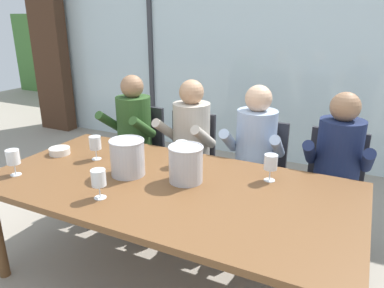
{
  "coord_description": "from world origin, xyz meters",
  "views": [
    {
      "loc": [
        1.04,
        -1.77,
        1.7
      ],
      "look_at": [
        0.0,
        0.35,
        0.88
      ],
      "focal_mm": 33.87,
      "sensor_mm": 36.0,
      "label": 1
    }
  ],
  "objects_px": {
    "ice_bucket_primary": "(127,157)",
    "wine_glass_by_right_taster": "(95,144)",
    "tasting_bowl": "(60,151)",
    "person_navy_polo": "(337,165)",
    "chair_left_of_center": "(189,155)",
    "dining_table": "(167,192)",
    "chair_center": "(258,167)",
    "wine_glass_near_bucket": "(182,149)",
    "wine_glass_by_left_taster": "(271,163)",
    "person_pale_blue_shirt": "(253,152)",
    "chair_near_curtain": "(140,145)",
    "chair_right_of_center": "(332,180)",
    "wine_glass_center_pour": "(13,158)",
    "wine_glass_spare_empty": "(99,179)",
    "person_olive_shirt": "(129,132)",
    "person_beige_jumper": "(187,141)",
    "ice_bucket_secondary": "(186,163)"
  },
  "relations": [
    {
      "from": "ice_bucket_primary",
      "to": "wine_glass_by_right_taster",
      "type": "distance_m",
      "value": 0.39
    },
    {
      "from": "tasting_bowl",
      "to": "person_navy_polo",
      "type": "bearing_deg",
      "value": 21.7
    },
    {
      "from": "chair_left_of_center",
      "to": "dining_table",
      "type": "bearing_deg",
      "value": -71.92
    },
    {
      "from": "chair_center",
      "to": "wine_glass_near_bucket",
      "type": "relative_size",
      "value": 5.16
    },
    {
      "from": "wine_glass_by_left_taster",
      "to": "wine_glass_near_bucket",
      "type": "bearing_deg",
      "value": -178.55
    },
    {
      "from": "chair_left_of_center",
      "to": "wine_glass_near_bucket",
      "type": "xyz_separation_m",
      "value": [
        0.27,
        -0.65,
        0.32
      ]
    },
    {
      "from": "person_pale_blue_shirt",
      "to": "wine_glass_near_bucket",
      "type": "distance_m",
      "value": 0.66
    },
    {
      "from": "dining_table",
      "to": "chair_near_curtain",
      "type": "bearing_deg",
      "value": 131.8
    },
    {
      "from": "chair_left_of_center",
      "to": "person_navy_polo",
      "type": "distance_m",
      "value": 1.26
    },
    {
      "from": "chair_center",
      "to": "person_navy_polo",
      "type": "xyz_separation_m",
      "value": [
        0.61,
        -0.13,
        0.17
      ]
    },
    {
      "from": "chair_right_of_center",
      "to": "wine_glass_center_pour",
      "type": "relative_size",
      "value": 5.16
    },
    {
      "from": "chair_center",
      "to": "person_pale_blue_shirt",
      "type": "distance_m",
      "value": 0.22
    },
    {
      "from": "chair_right_of_center",
      "to": "chair_left_of_center",
      "type": "bearing_deg",
      "value": -174.46
    },
    {
      "from": "wine_glass_near_bucket",
      "to": "wine_glass_spare_empty",
      "type": "bearing_deg",
      "value": -106.47
    },
    {
      "from": "person_olive_shirt",
      "to": "wine_glass_spare_empty",
      "type": "bearing_deg",
      "value": -59.01
    },
    {
      "from": "chair_right_of_center",
      "to": "tasting_bowl",
      "type": "xyz_separation_m",
      "value": [
        -1.87,
        -0.87,
        0.22
      ]
    },
    {
      "from": "chair_near_curtain",
      "to": "person_beige_jumper",
      "type": "relative_size",
      "value": 0.74
    },
    {
      "from": "wine_glass_near_bucket",
      "to": "wine_glass_center_pour",
      "type": "xyz_separation_m",
      "value": [
        -0.9,
        -0.63,
        0.0
      ]
    },
    {
      "from": "chair_near_curtain",
      "to": "ice_bucket_primary",
      "type": "bearing_deg",
      "value": -55.56
    },
    {
      "from": "chair_left_of_center",
      "to": "person_pale_blue_shirt",
      "type": "relative_size",
      "value": 0.74
    },
    {
      "from": "person_beige_jumper",
      "to": "wine_glass_by_right_taster",
      "type": "distance_m",
      "value": 0.82
    },
    {
      "from": "dining_table",
      "to": "wine_glass_by_right_taster",
      "type": "xyz_separation_m",
      "value": [
        -0.67,
        0.13,
        0.18
      ]
    },
    {
      "from": "person_beige_jumper",
      "to": "tasting_bowl",
      "type": "height_order",
      "value": "person_beige_jumper"
    },
    {
      "from": "dining_table",
      "to": "chair_right_of_center",
      "type": "height_order",
      "value": "chair_right_of_center"
    },
    {
      "from": "chair_center",
      "to": "person_navy_polo",
      "type": "bearing_deg",
      "value": -10.87
    },
    {
      "from": "chair_center",
      "to": "ice_bucket_secondary",
      "type": "distance_m",
      "value": 0.97
    },
    {
      "from": "wine_glass_near_bucket",
      "to": "chair_left_of_center",
      "type": "bearing_deg",
      "value": 112.89
    },
    {
      "from": "chair_left_of_center",
      "to": "chair_center",
      "type": "xyz_separation_m",
      "value": [
        0.64,
        0.01,
        0.0
      ]
    },
    {
      "from": "person_beige_jumper",
      "to": "wine_glass_near_bucket",
      "type": "bearing_deg",
      "value": -60.94
    },
    {
      "from": "dining_table",
      "to": "chair_left_of_center",
      "type": "xyz_separation_m",
      "value": [
        -0.33,
        0.96,
        -0.14
      ]
    },
    {
      "from": "person_navy_polo",
      "to": "ice_bucket_primary",
      "type": "distance_m",
      "value": 1.48
    },
    {
      "from": "chair_center",
      "to": "wine_glass_center_pour",
      "type": "xyz_separation_m",
      "value": [
        -1.26,
        -1.3,
        0.32
      ]
    },
    {
      "from": "ice_bucket_primary",
      "to": "wine_glass_center_pour",
      "type": "height_order",
      "value": "ice_bucket_primary"
    },
    {
      "from": "chair_left_of_center",
      "to": "wine_glass_near_bucket",
      "type": "relative_size",
      "value": 5.16
    },
    {
      "from": "person_navy_polo",
      "to": "chair_near_curtain",
      "type": "bearing_deg",
      "value": 174.3
    },
    {
      "from": "chair_left_of_center",
      "to": "wine_glass_near_bucket",
      "type": "height_order",
      "value": "wine_glass_near_bucket"
    },
    {
      "from": "wine_glass_near_bucket",
      "to": "wine_glass_center_pour",
      "type": "bearing_deg",
      "value": -144.81
    },
    {
      "from": "person_pale_blue_shirt",
      "to": "person_olive_shirt",
      "type": "bearing_deg",
      "value": 176.45
    },
    {
      "from": "tasting_bowl",
      "to": "wine_glass_near_bucket",
      "type": "distance_m",
      "value": 0.96
    },
    {
      "from": "person_olive_shirt",
      "to": "ice_bucket_secondary",
      "type": "xyz_separation_m",
      "value": [
        0.98,
        -0.76,
        0.14
      ]
    },
    {
      "from": "chair_right_of_center",
      "to": "person_olive_shirt",
      "type": "xyz_separation_m",
      "value": [
        -1.78,
        -0.12,
        0.17
      ]
    },
    {
      "from": "person_navy_polo",
      "to": "person_pale_blue_shirt",
      "type": "bearing_deg",
      "value": 178.8
    },
    {
      "from": "chair_left_of_center",
      "to": "chair_right_of_center",
      "type": "bearing_deg",
      "value": -0.94
    },
    {
      "from": "ice_bucket_primary",
      "to": "wine_glass_spare_empty",
      "type": "xyz_separation_m",
      "value": [
        0.05,
        -0.35,
        -0.01
      ]
    },
    {
      "from": "person_navy_polo",
      "to": "person_olive_shirt",
      "type": "bearing_deg",
      "value": 178.81
    },
    {
      "from": "person_beige_jumper",
      "to": "ice_bucket_secondary",
      "type": "xyz_separation_m",
      "value": [
        0.38,
        -0.76,
        0.14
      ]
    },
    {
      "from": "person_beige_jumper",
      "to": "wine_glass_spare_empty",
      "type": "distance_m",
      "value": 1.19
    },
    {
      "from": "chair_right_of_center",
      "to": "tasting_bowl",
      "type": "height_order",
      "value": "chair_right_of_center"
    },
    {
      "from": "chair_center",
      "to": "wine_glass_center_pour",
      "type": "height_order",
      "value": "wine_glass_center_pour"
    },
    {
      "from": "chair_center",
      "to": "chair_right_of_center",
      "type": "height_order",
      "value": "same"
    }
  ]
}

